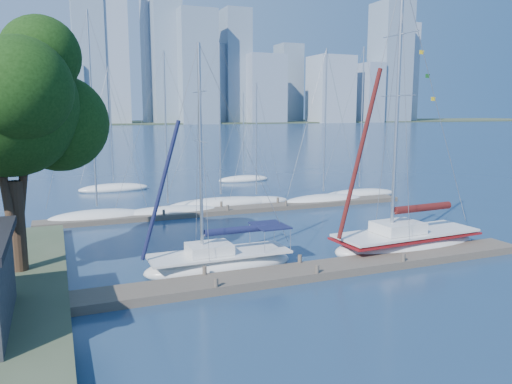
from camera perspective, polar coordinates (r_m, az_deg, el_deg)
name	(u,v)px	position (r m, az deg, el deg)	size (l,w,h in m)	color
ground	(308,275)	(24.98, 5.96, -9.47)	(700.00, 700.00, 0.00)	#172E49
near_dock	(308,272)	(24.92, 5.97, -9.03)	(26.00, 2.00, 0.40)	brown
far_dock	(236,210)	(39.92, -2.25, -2.04)	(30.00, 1.80, 0.36)	brown
far_shore	(72,124)	(341.14, -20.24, 7.35)	(800.00, 100.00, 1.50)	#38472D
tree	(9,104)	(25.43, -26.39, 8.97)	(8.99, 8.21, 12.22)	#332216
sailboat_navy	(219,252)	(25.47, -4.20, -6.86)	(7.76, 2.59, 11.68)	silver
sailboat_maroon	(406,230)	(30.15, 16.80, -4.22)	(9.54, 3.60, 15.78)	silver
bg_boat_0	(98,217)	(38.51, -17.64, -2.70)	(7.45, 3.79, 15.28)	silver
bg_boat_1	(168,212)	(39.12, -10.01, -2.30)	(8.08, 2.71, 12.71)	silver
bg_boat_2	(221,204)	(42.02, -4.03, -1.36)	(9.39, 2.83, 13.78)	silver
bg_boat_3	(256,202)	(43.24, 0.05, -1.10)	(6.21, 3.78, 10.60)	silver
bg_boat_4	(323,200)	(44.01, 7.71, -0.93)	(7.95, 3.55, 13.54)	silver
bg_boat_5	(359,194)	(47.85, 11.71, -0.23)	(7.88, 2.65, 14.06)	silver
bg_boat_6	(114,188)	(52.47, -15.93, 0.42)	(7.24, 4.39, 12.64)	silver
bg_boat_7	(244,179)	(57.38, -1.42, 1.47)	(6.13, 2.31, 10.28)	silver
skyline	(107,65)	(314.11, -16.70, 13.73)	(503.44, 51.31, 119.03)	#8492AA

